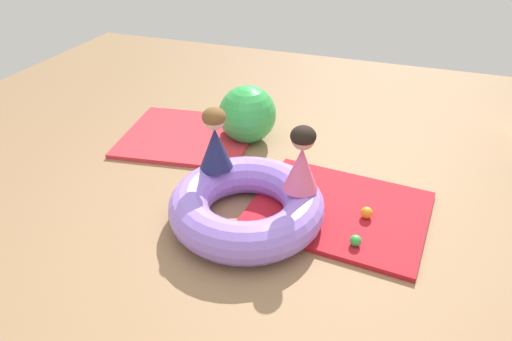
{
  "coord_description": "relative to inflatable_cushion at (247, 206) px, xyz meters",
  "views": [
    {
      "loc": [
        0.88,
        -2.42,
        2.13
      ],
      "look_at": [
        -0.09,
        0.3,
        0.33
      ],
      "focal_mm": 32.74,
      "sensor_mm": 36.0,
      "label": 1
    }
  ],
  "objects": [
    {
      "name": "play_ball_yellow",
      "position": [
        0.27,
        0.52,
        -0.06
      ],
      "size": [
        0.09,
        0.09,
        0.09
      ],
      "primitive_type": "sphere",
      "color": "yellow",
      "rests_on": "gym_mat_center_rear"
    },
    {
      "name": "child_in_navy",
      "position": [
        -0.32,
        0.2,
        0.38
      ],
      "size": [
        0.27,
        0.27,
        0.48
      ],
      "rotation": [
        0.0,
        0.0,
        4.63
      ],
      "color": "navy",
      "rests_on": "inflatable_cushion"
    },
    {
      "name": "inflatable_cushion",
      "position": [
        0.0,
        0.0,
        0.0
      ],
      "size": [
        1.12,
        1.12,
        0.29
      ],
      "primitive_type": "torus",
      "color": "#9975EA",
      "rests_on": "ground"
    },
    {
      "name": "gym_mat_center_rear",
      "position": [
        0.61,
        0.34,
        -0.13
      ],
      "size": [
        1.35,
        1.14,
        0.04
      ],
      "primitive_type": "cube",
      "rotation": [
        0.0,
        0.0,
        -0.09
      ],
      "color": "#B21923",
      "rests_on": "ground"
    },
    {
      "name": "ground_plane",
      "position": [
        0.09,
        -0.1,
        -0.15
      ],
      "size": [
        8.0,
        8.0,
        0.0
      ],
      "primitive_type": "plane",
      "color": "#93704C"
    },
    {
      "name": "play_ball_orange",
      "position": [
        0.82,
        0.29,
        -0.06
      ],
      "size": [
        0.09,
        0.09,
        0.09
      ],
      "primitive_type": "sphere",
      "color": "orange",
      "rests_on": "gym_mat_center_rear"
    },
    {
      "name": "child_in_pink",
      "position": [
        0.35,
        0.14,
        0.38
      ],
      "size": [
        0.33,
        0.33,
        0.48
      ],
      "rotation": [
        0.0,
        0.0,
        4.29
      ],
      "color": "#E5608E",
      "rests_on": "inflatable_cushion"
    },
    {
      "name": "exercise_ball_large",
      "position": [
        -0.44,
        1.19,
        0.12
      ],
      "size": [
        0.54,
        0.54,
        0.54
      ],
      "primitive_type": "sphere",
      "color": "green",
      "rests_on": "ground"
    },
    {
      "name": "play_ball_teal",
      "position": [
        -0.66,
        1.21,
        -0.06
      ],
      "size": [
        0.09,
        0.09,
        0.09
      ],
      "primitive_type": "sphere",
      "color": "teal",
      "rests_on": "gym_mat_far_left"
    },
    {
      "name": "gym_mat_far_left",
      "position": [
        -1.0,
        1.03,
        -0.13
      ],
      "size": [
        1.34,
        1.22,
        0.04
      ],
      "primitive_type": "cube",
      "rotation": [
        0.0,
        0.0,
        0.15
      ],
      "color": "red",
      "rests_on": "ground"
    },
    {
      "name": "play_ball_green",
      "position": [
        0.79,
        -0.04,
        -0.07
      ],
      "size": [
        0.08,
        0.08,
        0.08
      ],
      "primitive_type": "sphere",
      "color": "green",
      "rests_on": "gym_mat_center_rear"
    }
  ]
}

